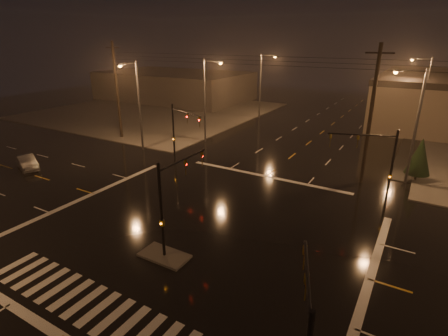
{
  "coord_description": "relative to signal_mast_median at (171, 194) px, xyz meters",
  "views": [
    {
      "loc": [
        12.07,
        -17.52,
        12.35
      ],
      "look_at": [
        -0.56,
        4.02,
        3.0
      ],
      "focal_mm": 28.0,
      "sensor_mm": 36.0,
      "label": 1
    }
  ],
  "objects": [
    {
      "name": "streetlight_3",
      "position": [
        11.18,
        19.07,
        2.05
      ],
      "size": [
        2.77,
        0.32,
        10.0
      ],
      "color": "#38383A",
      "rests_on": "ground"
    },
    {
      "name": "streetlight_2",
      "position": [
        -11.18,
        37.07,
        2.05
      ],
      "size": [
        2.77,
        0.32,
        10.0
      ],
      "color": "#38383A",
      "rests_on": "ground"
    },
    {
      "name": "streetlight_1",
      "position": [
        -11.18,
        21.07,
        2.05
      ],
      "size": [
        2.77,
        0.32,
        10.0
      ],
      "color": "#38383A",
      "rests_on": "ground"
    },
    {
      "name": "streetlight_4",
      "position": [
        11.18,
        39.07,
        2.05
      ],
      "size": [
        2.77,
        0.32,
        10.0
      ],
      "color": "#38383A",
      "rests_on": "ground"
    },
    {
      "name": "crosswalk",
      "position": [
        -0.0,
        -5.93,
        -3.75
      ],
      "size": [
        15.0,
        2.6,
        0.01
      ],
      "primitive_type": "cube",
      "color": "beige",
      "rests_on": "ground"
    },
    {
      "name": "car_crossing",
      "position": [
        -21.54,
        3.89,
        -3.07
      ],
      "size": [
        4.41,
        2.81,
        1.37
      ],
      "primitive_type": "imported",
      "rotation": [
        0.0,
        0.0,
        1.22
      ],
      "color": "#54565B",
      "rests_on": "ground"
    },
    {
      "name": "utility_pole_0",
      "position": [
        -22.0,
        17.07,
        2.38
      ],
      "size": [
        2.2,
        0.32,
        12.0
      ],
      "color": "black",
      "rests_on": "ground"
    },
    {
      "name": "stop_bar_far",
      "position": [
        -0.0,
        14.07,
        -3.75
      ],
      "size": [
        16.0,
        0.5,
        0.01
      ],
      "primitive_type": "cube",
      "color": "beige",
      "rests_on": "ground"
    },
    {
      "name": "median_island",
      "position": [
        -0.0,
        -0.93,
        -3.68
      ],
      "size": [
        3.0,
        1.6,
        0.15
      ],
      "primitive_type": "cube",
      "color": "#4B4843",
      "rests_on": "ground"
    },
    {
      "name": "sidewalk_nw",
      "position": [
        -30.0,
        33.07,
        -3.69
      ],
      "size": [
        36.0,
        36.0,
        0.12
      ],
      "primitive_type": "cube",
      "color": "#4B4843",
      "rests_on": "ground"
    },
    {
      "name": "signal_mast_ne",
      "position": [
        9.5,
        13.21,
        0.04
      ],
      "size": [
        4.84,
        1.86,
        6.0
      ],
      "color": "black",
      "rests_on": "ground"
    },
    {
      "name": "streetlight_5",
      "position": [
        -16.0,
        14.26,
        2.05
      ],
      "size": [
        0.32,
        2.77,
        10.0
      ],
      "color": "#38383A",
      "rests_on": "ground"
    },
    {
      "name": "signal_mast_median",
      "position": [
        0.0,
        0.0,
        0.0
      ],
      "size": [
        0.25,
        4.59,
        6.0
      ],
      "color": "black",
      "rests_on": "ground"
    },
    {
      "name": "commercial_block",
      "position": [
        -35.0,
        45.07,
        -0.95
      ],
      "size": [
        30.0,
        18.0,
        5.6
      ],
      "primitive_type": "cube",
      "color": "#453F3C",
      "rests_on": "ground"
    },
    {
      "name": "conifer_0",
      "position": [
        12.23,
        20.07,
        -1.38
      ],
      "size": [
        2.15,
        2.15,
        4.06
      ],
      "color": "black",
      "rests_on": "ground"
    },
    {
      "name": "signal_mast_nw",
      "position": [
        -9.5,
        13.21,
        0.04
      ],
      "size": [
        4.84,
        1.86,
        6.0
      ],
      "color": "black",
      "rests_on": "ground"
    },
    {
      "name": "utility_pole_1",
      "position": [
        8.0,
        17.07,
        2.38
      ],
      "size": [
        2.2,
        0.32,
        12.0
      ],
      "color": "black",
      "rests_on": "ground"
    },
    {
      "name": "ground",
      "position": [
        -0.0,
        3.07,
        -3.75
      ],
      "size": [
        140.0,
        140.0,
        0.0
      ],
      "primitive_type": "plane",
      "color": "black",
      "rests_on": "ground"
    }
  ]
}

